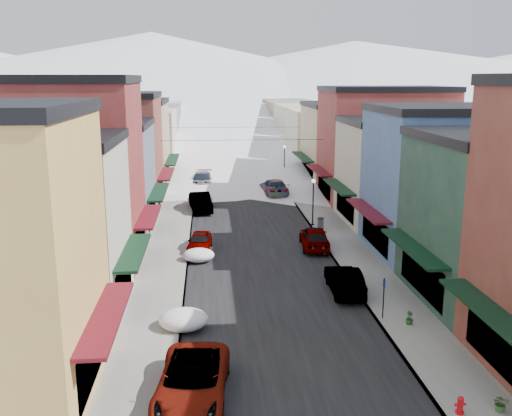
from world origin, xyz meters
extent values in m
cube|color=black|center=(0.00, 60.00, 0.01)|extent=(10.00, 160.00, 0.01)
cube|color=gray|center=(-6.60, 60.00, 0.07)|extent=(3.20, 160.00, 0.15)
cube|color=gray|center=(6.60, 60.00, 0.07)|extent=(3.20, 160.00, 0.15)
cube|color=slate|center=(-5.05, 60.00, 0.07)|extent=(0.10, 160.00, 0.15)
cube|color=slate|center=(5.05, 60.00, 0.07)|extent=(0.10, 160.00, 0.15)
cube|color=#590F1A|center=(-7.60, 4.00, 3.20)|extent=(1.20, 7.22, 0.15)
cube|color=beige|center=(-13.20, 12.50, 4.50)|extent=(10.00, 8.00, 9.00)
cube|color=black|center=(-13.20, 12.50, 9.25)|extent=(10.20, 8.20, 0.50)
cube|color=black|center=(-7.60, 12.50, 3.20)|extent=(1.20, 6.80, 0.15)
cube|color=maroon|center=(-13.70, 20.50, 6.00)|extent=(11.00, 8.00, 12.00)
cube|color=black|center=(-13.70, 20.50, 12.25)|extent=(11.20, 8.20, 0.50)
cube|color=#590F1A|center=(-7.60, 20.50, 3.20)|extent=(1.20, 6.80, 0.15)
cube|color=slate|center=(-13.20, 29.00, 4.25)|extent=(10.00, 9.00, 8.50)
cube|color=black|center=(-13.20, 29.00, 8.75)|extent=(10.20, 9.20, 0.50)
cube|color=black|center=(-7.60, 29.00, 3.20)|extent=(1.20, 7.65, 0.15)
cube|color=brown|center=(-14.20, 38.00, 5.25)|extent=(12.00, 9.00, 10.50)
cube|color=black|center=(-14.20, 38.00, 10.75)|extent=(12.20, 9.20, 0.50)
cube|color=#590F1A|center=(-7.60, 38.00, 3.20)|extent=(1.20, 7.65, 0.15)
cube|color=tan|center=(-13.20, 48.00, 4.75)|extent=(10.00, 11.00, 9.50)
cube|color=black|center=(-13.20, 48.00, 9.75)|extent=(10.20, 11.20, 0.50)
cube|color=black|center=(-7.60, 48.00, 3.20)|extent=(1.20, 9.35, 0.15)
cube|color=black|center=(7.60, 3.00, 3.20)|extent=(1.20, 7.65, 0.15)
cube|color=#1C3A2B|center=(13.20, 12.00, 4.50)|extent=(10.00, 9.00, 9.00)
cube|color=black|center=(7.60, 12.00, 3.20)|extent=(1.20, 7.65, 0.15)
cube|color=#3F628F|center=(13.20, 21.00, 5.00)|extent=(10.00, 9.00, 10.00)
cube|color=black|center=(13.20, 21.00, 10.25)|extent=(10.20, 9.20, 0.50)
cube|color=#590F1A|center=(7.60, 21.00, 3.20)|extent=(1.20, 7.65, 0.15)
cube|color=#C1B79B|center=(13.70, 30.00, 4.25)|extent=(11.00, 9.00, 8.50)
cube|color=black|center=(13.70, 30.00, 8.75)|extent=(11.20, 9.20, 0.50)
cube|color=black|center=(7.60, 30.00, 3.20)|extent=(1.20, 7.65, 0.15)
cube|color=maroon|center=(14.20, 39.00, 5.50)|extent=(12.00, 9.00, 11.00)
cube|color=black|center=(14.20, 39.00, 11.25)|extent=(12.20, 9.20, 0.50)
cube|color=#590F1A|center=(7.60, 39.00, 3.20)|extent=(1.20, 7.65, 0.15)
cube|color=tan|center=(13.20, 49.00, 4.50)|extent=(10.00, 11.00, 9.00)
cube|color=black|center=(13.20, 49.00, 9.25)|extent=(10.20, 11.20, 0.50)
cube|color=black|center=(7.60, 49.00, 3.20)|extent=(1.20, 9.35, 0.15)
cube|color=gray|center=(-12.50, 62.00, 4.00)|extent=(9.00, 13.00, 8.00)
cube|color=gray|center=(12.50, 62.00, 4.00)|extent=(9.00, 13.00, 8.00)
cube|color=gray|center=(-12.50, 76.00, 4.00)|extent=(9.00, 13.00, 8.00)
cube|color=gray|center=(12.50, 76.00, 4.00)|extent=(9.00, 13.00, 8.00)
cube|color=gray|center=(-12.50, 90.00, 4.00)|extent=(9.00, 13.00, 8.00)
cube|color=gray|center=(12.50, 90.00, 4.00)|extent=(9.00, 13.00, 8.00)
cube|color=gray|center=(-12.50, 104.00, 4.00)|extent=(9.00, 13.00, 8.00)
cube|color=gray|center=(12.50, 104.00, 4.00)|extent=(9.00, 13.00, 8.00)
cube|color=silver|center=(0.00, 225.00, 6.00)|extent=(360.00, 40.00, 12.00)
cone|color=white|center=(-30.00, 275.00, 17.00)|extent=(300.00, 300.00, 34.00)
cone|color=white|center=(70.00, 270.00, 15.00)|extent=(320.00, 320.00, 30.00)
cylinder|color=black|center=(0.00, 40.00, 6.20)|extent=(16.40, 0.04, 0.04)
cylinder|color=black|center=(0.00, 55.00, 6.20)|extent=(16.40, 0.04, 0.04)
imported|color=white|center=(-4.30, 3.00, 0.80)|extent=(3.19, 6.01, 1.61)
imported|color=gray|center=(-4.24, 22.92, 0.68)|extent=(2.05, 4.13, 1.35)
imported|color=black|center=(-4.30, 35.55, 0.85)|extent=(2.43, 5.32, 1.69)
imported|color=#94979C|center=(-4.25, 47.45, 0.85)|extent=(2.66, 5.99, 1.71)
imported|color=black|center=(4.30, 13.75, 0.78)|extent=(1.80, 4.77, 1.56)
imported|color=gray|center=(4.20, 22.73, 0.83)|extent=(2.33, 5.02, 1.67)
imported|color=black|center=(3.50, 42.52, 0.86)|extent=(2.87, 6.11, 1.72)
imported|color=#919498|center=(-0.71, 58.61, 0.73)|extent=(1.87, 4.33, 1.46)
imported|color=#BBBBBD|center=(1.10, 64.94, 0.67)|extent=(2.65, 4.98, 1.33)
cylinder|color=red|center=(5.62, 1.00, 0.20)|extent=(0.31, 0.31, 0.09)
cylinder|color=red|center=(5.62, 1.00, 0.43)|extent=(0.22, 0.22, 0.56)
sphere|color=red|center=(5.62, 1.00, 0.74)|extent=(0.24, 0.24, 0.24)
cylinder|color=red|center=(5.62, 1.00, 0.52)|extent=(0.42, 0.09, 0.09)
cylinder|color=black|center=(5.36, 9.68, 1.24)|extent=(0.06, 0.06, 2.19)
cube|color=navy|center=(5.36, 9.68, 2.04)|extent=(0.04, 0.30, 0.40)
cylinder|color=#575A5C|center=(5.63, 27.68, 0.58)|extent=(0.50, 0.50, 0.86)
cylinder|color=black|center=(5.63, 27.68, 1.03)|extent=(0.53, 0.53, 0.06)
cylinder|color=black|center=(5.20, 28.92, 0.20)|extent=(0.27, 0.27, 0.09)
cylinder|color=black|center=(5.20, 28.92, 1.97)|extent=(0.11, 0.11, 3.64)
sphere|color=white|center=(5.20, 28.92, 3.93)|extent=(0.33, 0.33, 0.33)
cylinder|color=black|center=(5.78, 51.40, 0.20)|extent=(0.29, 0.29, 0.10)
cylinder|color=black|center=(5.78, 51.40, 2.07)|extent=(0.11, 0.11, 3.83)
sphere|color=white|center=(5.78, 51.40, 4.13)|extent=(0.34, 0.34, 0.34)
imported|color=#39602B|center=(7.20, 1.00, 0.48)|extent=(0.75, 0.71, 0.66)
imported|color=#294D23|center=(6.47, 8.82, 0.49)|extent=(0.50, 0.50, 0.68)
ellipsoid|color=white|center=(-4.90, 9.49, 0.52)|extent=(2.48, 2.10, 1.05)
ellipsoid|color=white|center=(-4.70, 10.69, 0.27)|extent=(1.06, 0.95, 0.53)
ellipsoid|color=white|center=(-4.30, 20.27, 0.46)|extent=(2.18, 1.84, 0.92)
ellipsoid|color=white|center=(-4.10, 21.47, 0.23)|extent=(0.93, 0.84, 0.47)
ellipsoid|color=white|center=(-4.38, 38.43, 0.54)|extent=(2.56, 2.17, 1.08)
ellipsoid|color=white|center=(-4.18, 39.63, 0.27)|extent=(1.10, 0.99, 0.55)
camera|label=1|loc=(-3.52, -17.23, 12.34)|focal=40.00mm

